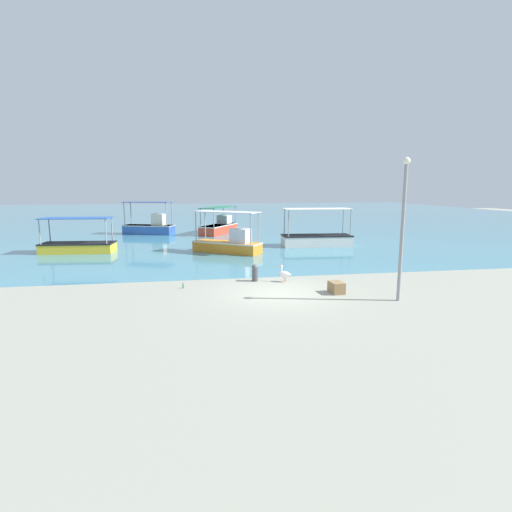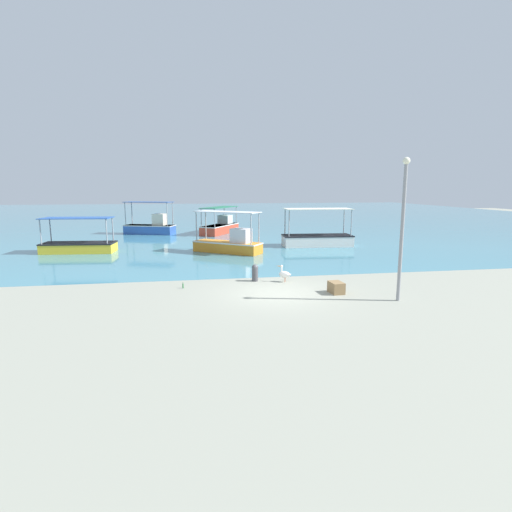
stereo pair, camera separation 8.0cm
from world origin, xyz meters
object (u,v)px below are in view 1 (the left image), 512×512
object	(u,v)px
fishing_boat_near_left	(220,227)
cargo_crate	(336,287)
mooring_bollard	(255,272)
glass_bottle	(183,286)
pelican	(284,274)
lamp_post	(403,222)
fishing_boat_far_left	(150,226)
fishing_boat_near_right	(78,245)
fishing_boat_outer	(229,243)
fishing_boat_center	(316,238)

from	to	relation	value
fishing_boat_near_left	cargo_crate	bearing A→B (deg)	-82.16
mooring_bollard	glass_bottle	size ratio (longest dim) A/B	3.00
pelican	lamp_post	size ratio (longest dim) A/B	0.14
fishing_boat_far_left	lamp_post	xyz separation A→B (m)	(11.72, -24.89, 2.39)
cargo_crate	fishing_boat_near_right	bearing A→B (deg)	136.24
fishing_boat_near_right	fishing_boat_outer	bearing A→B (deg)	-9.73
fishing_boat_center	lamp_post	world-z (taller)	lamp_post
fishing_boat_near_right	lamp_post	bearing A→B (deg)	-42.89
mooring_bollard	glass_bottle	xyz separation A→B (m)	(-3.37, -0.83, -0.32)
fishing_boat_center	mooring_bollard	world-z (taller)	fishing_boat_center
fishing_boat_outer	lamp_post	xyz separation A→B (m)	(5.42, -12.75, 2.46)
fishing_boat_far_left	mooring_bollard	xyz separation A→B (m)	(6.68, -20.69, -0.30)
fishing_boat_outer	lamp_post	world-z (taller)	lamp_post
fishing_boat_far_left	fishing_boat_near_left	size ratio (longest dim) A/B	0.92
pelican	mooring_bollard	xyz separation A→B (m)	(-1.35, 0.39, 0.06)
glass_bottle	fishing_boat_outer	bearing A→B (deg)	72.30
fishing_boat_near_right	mooring_bollard	distance (m)	14.74
pelican	mooring_bollard	distance (m)	1.40
fishing_boat_far_left	pelican	xyz separation A→B (m)	(8.03, -21.08, -0.35)
fishing_boat_far_left	fishing_boat_near_left	xyz separation A→B (m)	(6.56, -0.47, -0.08)
fishing_boat_far_left	pelican	distance (m)	22.56
pelican	mooring_bollard	world-z (taller)	mooring_bollard
fishing_boat_center	fishing_boat_near_right	world-z (taller)	fishing_boat_center
fishing_boat_near_left	cargo_crate	size ratio (longest dim) A/B	7.38
lamp_post	mooring_bollard	world-z (taller)	lamp_post
lamp_post	glass_bottle	xyz separation A→B (m)	(-8.42, 3.37, -3.02)
cargo_crate	fishing_boat_outer	bearing A→B (deg)	106.85
glass_bottle	fishing_boat_near_left	bearing A→B (deg)	81.22
fishing_boat_near_right	fishing_boat_outer	size ratio (longest dim) A/B	1.04
fishing_boat_far_left	fishing_boat_outer	bearing A→B (deg)	-62.56
fishing_boat_near_left	cargo_crate	distance (m)	23.16
fishing_boat_near_right	mooring_bollard	world-z (taller)	fishing_boat_near_right
fishing_boat_far_left	fishing_boat_outer	size ratio (longest dim) A/B	1.06
fishing_boat_near_left	lamp_post	bearing A→B (deg)	-78.05
fishing_boat_center	fishing_boat_outer	xyz separation A→B (m)	(-6.87, -2.03, 0.08)
fishing_boat_near_left	mooring_bollard	size ratio (longest dim) A/B	6.71
fishing_boat_near_left	fishing_boat_outer	distance (m)	11.67
lamp_post	mooring_bollard	size ratio (longest dim) A/B	6.84
fishing_boat_near_left	pelican	xyz separation A→B (m)	(1.47, -20.60, -0.28)
pelican	glass_bottle	world-z (taller)	pelican
fishing_boat_center	fishing_boat_far_left	size ratio (longest dim) A/B	1.07
fishing_boat_center	lamp_post	size ratio (longest dim) A/B	0.96
fishing_boat_far_left	mooring_bollard	size ratio (longest dim) A/B	6.16
fishing_boat_center	cargo_crate	xyz separation A→B (m)	(-3.45, -13.31, -0.34)
glass_bottle	lamp_post	bearing A→B (deg)	-21.81
fishing_boat_outer	cargo_crate	bearing A→B (deg)	-73.15
lamp_post	glass_bottle	size ratio (longest dim) A/B	20.49
fishing_boat_center	fishing_boat_far_left	distance (m)	16.60
fishing_boat_outer	pelican	xyz separation A→B (m)	(1.72, -8.94, -0.29)
mooring_bollard	cargo_crate	world-z (taller)	mooring_bollard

